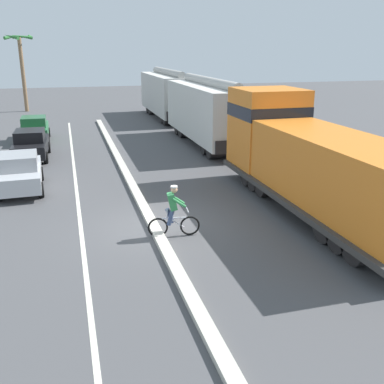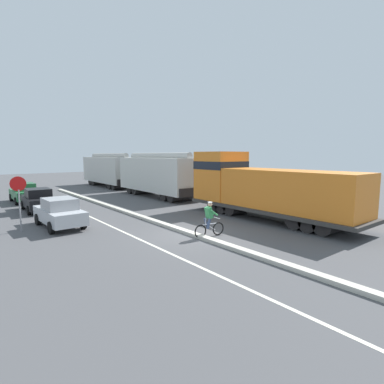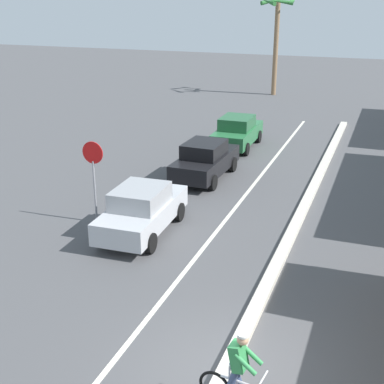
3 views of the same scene
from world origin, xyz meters
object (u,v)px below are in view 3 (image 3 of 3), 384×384
Objects in this scene: parked_car_black at (205,160)px; stop_sign at (93,166)px; parked_car_green at (237,132)px; palm_tree_near at (277,25)px; cyclist at (239,374)px; parked_car_silver at (142,210)px.

stop_sign is at bearing -108.95° from parked_car_black.
palm_tree_near reaches higher than parked_car_green.
parked_car_green is at bearing 80.10° from stop_sign.
palm_tree_near reaches higher than cyclist.
cyclist reaches higher than parked_car_green.
parked_car_green is 2.46× the size of cyclist.
cyclist reaches higher than parked_car_silver.
parked_car_silver is 1.48× the size of stop_sign.
cyclist is 0.24× the size of palm_tree_near.
cyclist is at bearing -73.81° from parked_car_green.
parked_car_black is at bearing 111.98° from cyclist.
parked_car_black is 0.59× the size of palm_tree_near.
palm_tree_near is at bearing 94.39° from parked_car_black.
palm_tree_near reaches higher than stop_sign.
parked_car_green is at bearing 90.77° from parked_car_black.
parked_car_silver is 8.41m from cyclist.
stop_sign is 26.63m from palm_tree_near.
parked_car_silver is 0.60× the size of palm_tree_near.
cyclist is at bearing -78.67° from palm_tree_near.
parked_car_silver is 2.23m from stop_sign.
parked_car_silver is at bearing -86.81° from palm_tree_near.
cyclist is at bearing -51.94° from parked_car_silver.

